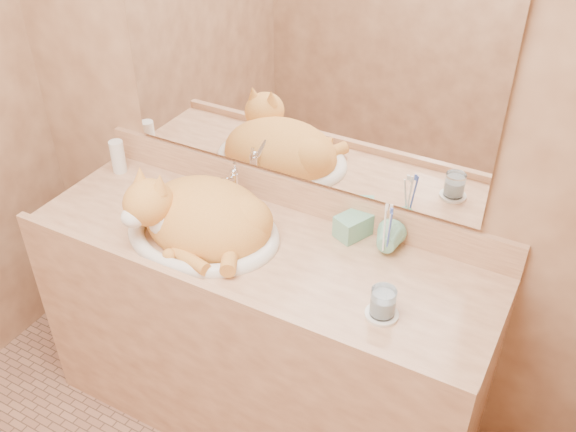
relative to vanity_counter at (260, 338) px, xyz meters
The scene contains 12 objects.
wall_back 0.87m from the vanity_counter, 90.00° to the left, with size 2.40×0.02×2.50m, color #8B5C3F.
vanity_counter is the anchor object (origin of this frame).
mirror 1.00m from the vanity_counter, 90.00° to the left, with size 1.30×0.02×0.80m, color white.
sink_basin 0.55m from the vanity_counter, behind, with size 0.53×0.44×0.17m, color white, non-canonical shape.
faucet 0.57m from the vanity_counter, 136.90° to the left, with size 0.04×0.11×0.16m, color silver, non-canonical shape.
cat 0.55m from the vanity_counter, behind, with size 0.47×0.38×0.25m, color orange, non-canonical shape.
soap_dispenser 0.58m from the vanity_counter, 35.43° to the left, with size 0.08×0.08×0.18m, color #71B596.
toothbrush_cup 0.63m from the vanity_counter, 21.04° to the left, with size 0.10×0.10×0.09m, color #71B596.
toothbrushes 0.69m from the vanity_counter, 21.04° to the left, with size 0.03×0.03×0.21m, color white, non-canonical shape.
saucer 0.65m from the vanity_counter, 11.46° to the right, with size 0.10×0.10×0.01m, color white.
water_glass 0.68m from the vanity_counter, 11.46° to the right, with size 0.07×0.07×0.09m, color white.
lotion_bottle 0.88m from the vanity_counter, 167.33° to the left, with size 0.05×0.05×0.13m, color white.
Camera 1 is at (0.88, -0.68, 2.17)m, focal length 40.00 mm.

